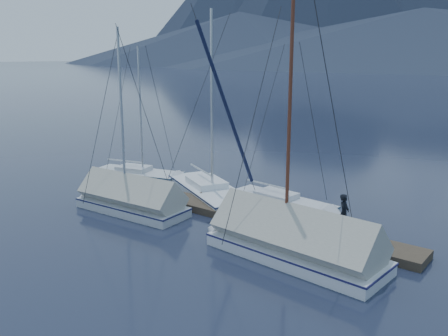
# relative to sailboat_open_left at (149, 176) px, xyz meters

# --- Properties ---
(ground) EXTENTS (1000.00, 1000.00, 0.00)m
(ground) POSITION_rel_sailboat_open_left_xyz_m (7.45, -4.35, -0.15)
(ground) COLOR black
(ground) RESTS_ON ground
(dock) EXTENTS (18.00, 1.50, 0.54)m
(dock) POSITION_rel_sailboat_open_left_xyz_m (7.45, -2.35, -0.04)
(dock) COLOR #382D23
(dock) RESTS_ON ground
(mooring_posts) EXTENTS (15.12, 1.52, 0.35)m
(mooring_posts) POSITION_rel_sailboat_open_left_xyz_m (6.95, -2.35, 0.20)
(mooring_posts) COLOR #382D23
(mooring_posts) RESTS_ON ground
(sailboat_open_left) EXTENTS (6.62, 3.35, 8.42)m
(sailboat_open_left) POSITION_rel_sailboat_open_left_xyz_m (0.00, 0.00, 0.00)
(sailboat_open_left) COLOR silver
(sailboat_open_left) RESTS_ON ground
(sailboat_open_mid) EXTENTS (7.88, 5.49, 10.24)m
(sailboat_open_mid) POSITION_rel_sailboat_open_left_xyz_m (5.90, -0.97, 0.03)
(sailboat_open_mid) COLOR white
(sailboat_open_mid) RESTS_ON ground
(sailboat_open_right) EXTENTS (6.55, 2.75, 8.46)m
(sailboat_open_right) POSITION_rel_sailboat_open_left_xyz_m (9.73, 0.15, 0.00)
(sailboat_open_right) COLOR silver
(sailboat_open_right) RESTS_ON ground
(sailboat_covered_near) EXTENTS (7.80, 3.30, 9.94)m
(sailboat_covered_near) POSITION_rel_sailboat_open_left_xyz_m (11.92, -4.64, 0.35)
(sailboat_covered_near) COLOR silver
(sailboat_covered_near) RESTS_ON ground
(sailboat_covered_far) EXTENTS (6.68, 2.79, 9.21)m
(sailboat_covered_far) POSITION_rel_sailboat_open_left_xyz_m (3.31, -4.76, 0.30)
(sailboat_covered_far) COLOR silver
(sailboat_covered_far) RESTS_ON ground
(person) EXTENTS (0.42, 0.60, 1.55)m
(person) POSITION_rel_sailboat_open_left_xyz_m (13.09, -1.90, 0.97)
(person) COLOR black
(person) RESTS_ON dock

